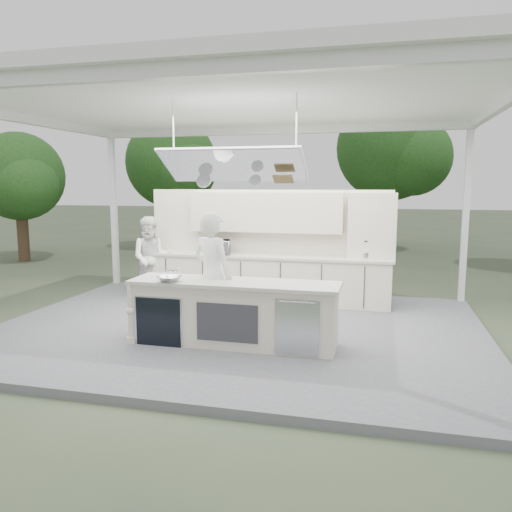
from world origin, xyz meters
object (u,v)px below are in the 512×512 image
(head_chef, at_px, (213,276))
(sous_chef, at_px, (152,258))
(demo_island, at_px, (233,313))
(back_counter, at_px, (264,278))

(head_chef, bearing_deg, sous_chef, -22.33)
(demo_island, distance_m, head_chef, 0.66)
(back_counter, bearing_deg, head_chef, -94.30)
(sous_chef, bearing_deg, back_counter, -14.17)
(head_chef, xyz_separation_m, sous_chef, (-2.11, 2.25, -0.13))
(demo_island, distance_m, back_counter, 2.82)
(back_counter, height_order, head_chef, head_chef)
(demo_island, bearing_deg, head_chef, 150.50)
(back_counter, bearing_deg, sous_chef, -171.36)
(demo_island, relative_size, sous_chef, 1.82)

